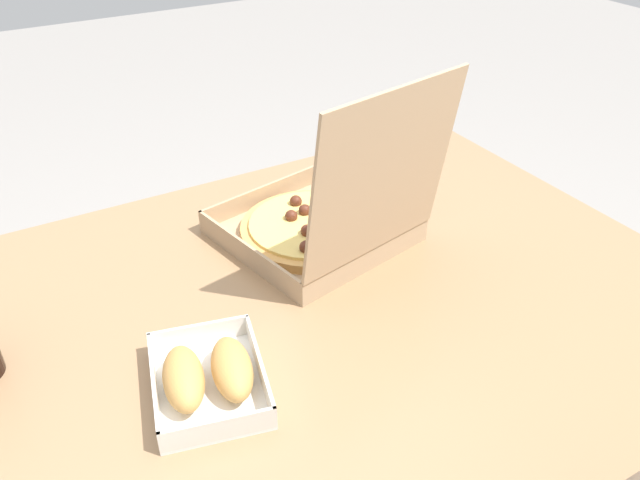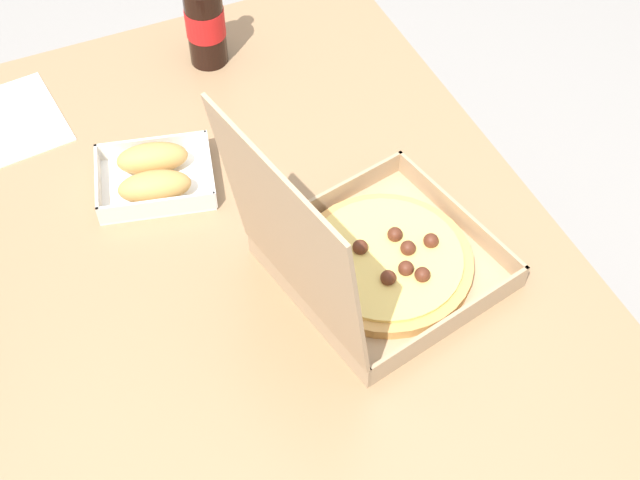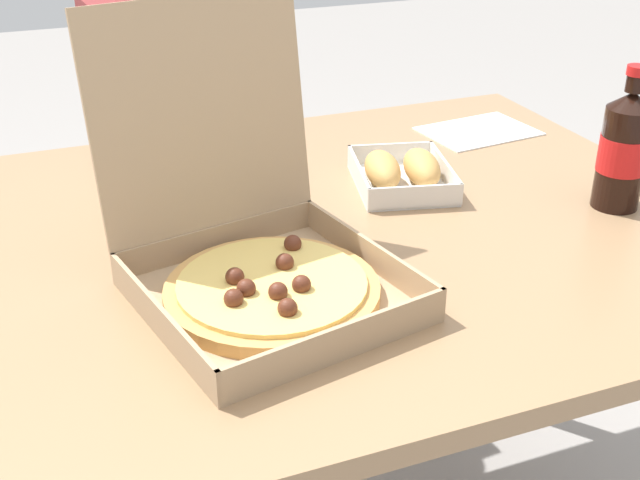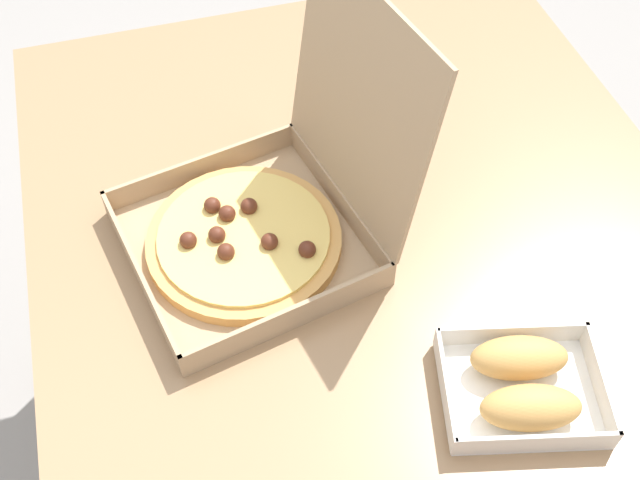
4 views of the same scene
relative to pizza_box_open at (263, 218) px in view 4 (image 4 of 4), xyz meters
The scene contains 3 objects.
dining_table 0.22m from the pizza_box_open, 55.07° to the left, with size 1.29×0.95×0.75m.
pizza_box_open is the anchor object (origin of this frame).
bread_side_box 0.40m from the pizza_box_open, 37.01° to the left, with size 0.19×0.22×0.06m.
Camera 4 is at (0.57, -0.26, 1.60)m, focal length 43.26 mm.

